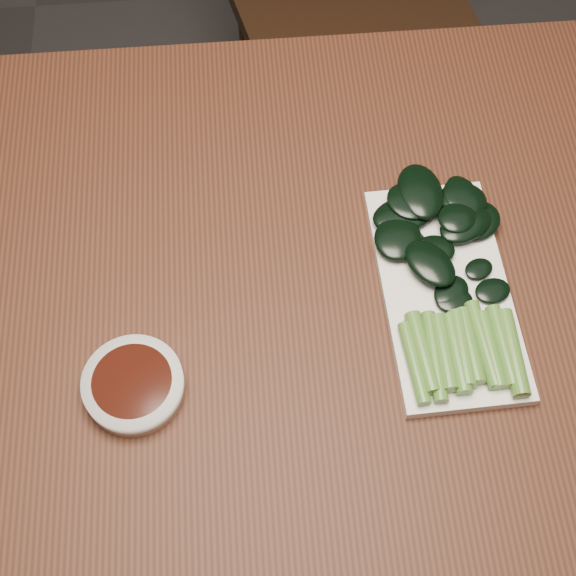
{
  "coord_description": "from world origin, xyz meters",
  "views": [
    {
      "loc": [
        -0.01,
        -0.41,
        1.55
      ],
      "look_at": [
        0.02,
        0.01,
        0.76
      ],
      "focal_mm": 50.0,
      "sensor_mm": 36.0,
      "label": 1
    }
  ],
  "objects_px": {
    "sauce_bowl": "(134,385)",
    "gai_lan": "(447,275)",
    "serving_plate": "(445,292)",
    "table": "(272,329)"
  },
  "relations": [
    {
      "from": "table",
      "to": "serving_plate",
      "type": "bearing_deg",
      "value": -2.28
    },
    {
      "from": "sauce_bowl",
      "to": "gai_lan",
      "type": "bearing_deg",
      "value": 15.77
    },
    {
      "from": "sauce_bowl",
      "to": "gai_lan",
      "type": "relative_size",
      "value": 0.36
    },
    {
      "from": "sauce_bowl",
      "to": "gai_lan",
      "type": "distance_m",
      "value": 0.36
    },
    {
      "from": "sauce_bowl",
      "to": "serving_plate",
      "type": "bearing_deg",
      "value": 13.94
    },
    {
      "from": "sauce_bowl",
      "to": "serving_plate",
      "type": "height_order",
      "value": "sauce_bowl"
    },
    {
      "from": "table",
      "to": "serving_plate",
      "type": "height_order",
      "value": "serving_plate"
    },
    {
      "from": "serving_plate",
      "to": "sauce_bowl",
      "type": "bearing_deg",
      "value": -166.06
    },
    {
      "from": "serving_plate",
      "to": "gai_lan",
      "type": "distance_m",
      "value": 0.02
    },
    {
      "from": "serving_plate",
      "to": "gai_lan",
      "type": "height_order",
      "value": "gai_lan"
    }
  ]
}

